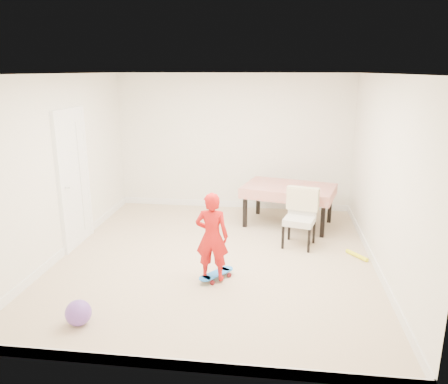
# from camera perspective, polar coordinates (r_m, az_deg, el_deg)

# --- Properties ---
(ground) EXTENTS (5.00, 5.00, 0.00)m
(ground) POSITION_cam_1_polar(r_m,az_deg,el_deg) (6.44, -1.12, -8.62)
(ground) COLOR tan
(ground) RESTS_ON ground
(ceiling) EXTENTS (4.50, 5.00, 0.04)m
(ceiling) POSITION_cam_1_polar(r_m,az_deg,el_deg) (5.87, -1.25, 14.99)
(ceiling) COLOR white
(ceiling) RESTS_ON wall_back
(wall_back) EXTENTS (4.50, 0.04, 2.60)m
(wall_back) POSITION_cam_1_polar(r_m,az_deg,el_deg) (8.44, 1.26, 6.46)
(wall_back) COLOR white
(wall_back) RESTS_ON ground
(wall_front) EXTENTS (4.50, 0.04, 2.60)m
(wall_front) POSITION_cam_1_polar(r_m,az_deg,el_deg) (3.69, -6.75, -5.85)
(wall_front) COLOR white
(wall_front) RESTS_ON ground
(wall_left) EXTENTS (0.04, 5.00, 2.60)m
(wall_left) POSITION_cam_1_polar(r_m,az_deg,el_deg) (6.71, -20.40, 3.09)
(wall_left) COLOR white
(wall_left) RESTS_ON ground
(wall_right) EXTENTS (0.04, 5.00, 2.60)m
(wall_right) POSITION_cam_1_polar(r_m,az_deg,el_deg) (6.12, 19.96, 1.99)
(wall_right) COLOR white
(wall_right) RESTS_ON ground
(door) EXTENTS (0.11, 0.94, 2.11)m
(door) POSITION_cam_1_polar(r_m,az_deg,el_deg) (7.03, -19.03, 1.44)
(door) COLOR white
(door) RESTS_ON ground
(baseboard_back) EXTENTS (4.50, 0.02, 0.12)m
(baseboard_back) POSITION_cam_1_polar(r_m,az_deg,el_deg) (8.74, 1.21, -1.58)
(baseboard_back) COLOR white
(baseboard_back) RESTS_ON ground
(baseboard_front) EXTENTS (4.50, 0.02, 0.12)m
(baseboard_front) POSITION_cam_1_polar(r_m,az_deg,el_deg) (4.29, -6.22, -21.49)
(baseboard_front) COLOR white
(baseboard_front) RESTS_ON ground
(baseboard_left) EXTENTS (0.02, 5.00, 0.12)m
(baseboard_left) POSITION_cam_1_polar(r_m,az_deg,el_deg) (7.07, -19.52, -6.76)
(baseboard_left) COLOR white
(baseboard_left) RESTS_ON ground
(baseboard_right) EXTENTS (0.02, 5.00, 0.12)m
(baseboard_right) POSITION_cam_1_polar(r_m,az_deg,el_deg) (6.51, 19.03, -8.68)
(baseboard_right) COLOR white
(baseboard_right) RESTS_ON ground
(dining_table) EXTENTS (1.71, 1.31, 0.71)m
(dining_table) POSITION_cam_1_polar(r_m,az_deg,el_deg) (7.74, 8.39, -1.73)
(dining_table) COLOR red
(dining_table) RESTS_ON ground
(dining_chair) EXTENTS (0.63, 0.68, 0.90)m
(dining_chair) POSITION_cam_1_polar(r_m,az_deg,el_deg) (6.80, 9.83, -3.42)
(dining_chair) COLOR beige
(dining_chair) RESTS_ON ground
(skateboard) EXTENTS (0.51, 0.56, 0.08)m
(skateboard) POSITION_cam_1_polar(r_m,az_deg,el_deg) (5.83, -1.02, -10.90)
(skateboard) COLOR blue
(skateboard) RESTS_ON ground
(child) EXTENTS (0.43, 0.29, 1.16)m
(child) POSITION_cam_1_polar(r_m,az_deg,el_deg) (5.56, -1.58, -6.19)
(child) COLOR red
(child) RESTS_ON ground
(balloon) EXTENTS (0.28, 0.28, 0.28)m
(balloon) POSITION_cam_1_polar(r_m,az_deg,el_deg) (5.09, -18.49, -14.74)
(balloon) COLOR #7348AD
(balloon) RESTS_ON ground
(foam_toy) EXTENTS (0.29, 0.36, 0.06)m
(foam_toy) POSITION_cam_1_polar(r_m,az_deg,el_deg) (6.74, 16.96, -7.92)
(foam_toy) COLOR #FFFD1A
(foam_toy) RESTS_ON ground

